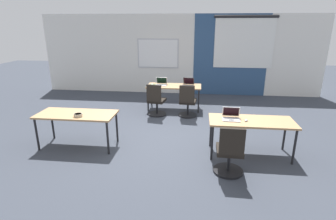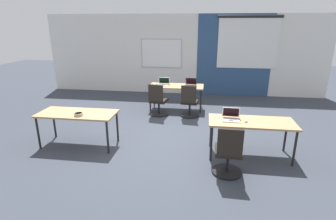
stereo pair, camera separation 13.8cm
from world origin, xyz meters
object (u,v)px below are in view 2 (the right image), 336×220
object	(u,v)px
mouse_near_right_inner	(246,121)
snack_bowl	(79,114)
laptop_far_right	(190,84)
chair_near_right_inner	(228,155)
mouse_far_left	(155,84)
desk_near_left	(77,115)
laptop_far_left	(164,83)
desk_far_center	(176,88)
desk_near_right	(251,124)
chair_far_left	(158,103)
chair_far_right	(189,104)
laptop_near_right_inner	(231,117)

from	to	relation	value
mouse_near_right_inner	snack_bowl	distance (m)	3.27
laptop_far_right	chair_near_right_inner	xyz separation A→B (m)	(0.87, -3.61, -0.39)
mouse_far_left	chair_near_right_inner	world-z (taller)	chair_near_right_inner
desk_near_left	laptop_far_left	size ratio (longest dim) A/B	4.82
desk_far_center	snack_bowl	xyz separation A→B (m)	(-1.63, -2.97, 0.10)
desk_far_center	laptop_far_right	size ratio (longest dim) A/B	4.28
desk_far_center	mouse_far_left	world-z (taller)	mouse_far_left
desk_near_right	chair_far_left	distance (m)	3.05
desk_near_left	laptop_far_right	xyz separation A→B (m)	(2.16, 2.83, 0.11)
desk_far_center	chair_near_right_inner	world-z (taller)	chair_near_right_inner
chair_far_right	mouse_near_right_inner	size ratio (longest dim) A/B	8.29
chair_far_right	desk_far_center	bearing A→B (deg)	-52.17
snack_bowl	laptop_far_left	bearing A→B (deg)	67.50
laptop_far_left	snack_bowl	bearing A→B (deg)	-112.11
chair_far_left	snack_bowl	size ratio (longest dim) A/B	5.18
mouse_near_right_inner	desk_far_center	bearing A→B (deg)	119.87
chair_far_left	chair_near_right_inner	xyz separation A→B (m)	(1.72, -2.90, 0.00)
desk_near_right	laptop_near_right_inner	xyz separation A→B (m)	(-0.39, 0.03, 0.11)
laptop_near_right_inner	mouse_near_right_inner	world-z (taller)	laptop_near_right_inner
laptop_far_left	laptop_near_right_inner	world-z (taller)	laptop_near_right_inner
laptop_far_right	laptop_near_right_inner	distance (m)	2.96
desk_far_center	chair_far_right	world-z (taller)	chair_far_right
chair_far_right	chair_far_left	distance (m)	0.88
desk_near_left	snack_bowl	distance (m)	0.23
desk_far_center	chair_near_right_inner	distance (m)	3.82
desk_near_left	chair_near_right_inner	size ratio (longest dim) A/B	1.74
snack_bowl	laptop_near_right_inner	bearing A→B (deg)	3.81
chair_far_right	mouse_near_right_inner	bearing A→B (deg)	123.93
chair_far_right	snack_bowl	xyz separation A→B (m)	(-2.07, -2.29, 0.38)
desk_near_right	chair_near_right_inner	distance (m)	0.95
laptop_far_left	laptop_near_right_inner	xyz separation A→B (m)	(1.75, -2.80, 0.00)
desk_far_center	desk_near_left	bearing A→B (deg)	-122.01
desk_near_left	laptop_far_left	xyz separation A→B (m)	(1.36, 2.83, 0.11)
laptop_far_left	snack_bowl	distance (m)	3.25
chair_far_right	chair_near_right_inner	size ratio (longest dim) A/B	1.00
desk_near_right	mouse_far_left	bearing A→B (deg)	130.76
mouse_near_right_inner	desk_near_left	bearing A→B (deg)	179.13
laptop_far_right	chair_far_right	distance (m)	0.82
desk_near_left	laptop_far_right	size ratio (longest dim) A/B	4.28
desk_near_right	mouse_near_right_inner	bearing A→B (deg)	-155.25
desk_far_center	laptop_far_left	xyz separation A→B (m)	(-0.39, 0.03, 0.11)
chair_far_left	mouse_near_right_inner	distance (m)	3.02
desk_near_left	desk_far_center	xyz separation A→B (m)	(1.75, 2.80, 0.00)
chair_near_right_inner	laptop_far_left	bearing A→B (deg)	-63.94
mouse_near_right_inner	desk_near_right	bearing A→B (deg)	24.75
desk_near_left	mouse_near_right_inner	distance (m)	3.39
desk_far_center	desk_near_right	bearing A→B (deg)	-57.99
snack_bowl	chair_far_left	bearing A→B (deg)	62.44
chair_far_right	chair_near_right_inner	xyz separation A→B (m)	(0.84, -2.90, 0.00)
mouse_far_left	laptop_near_right_inner	size ratio (longest dim) A/B	0.30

